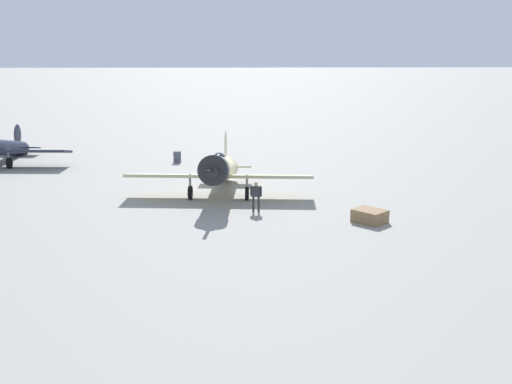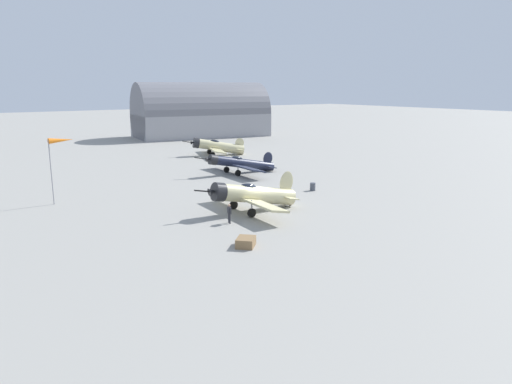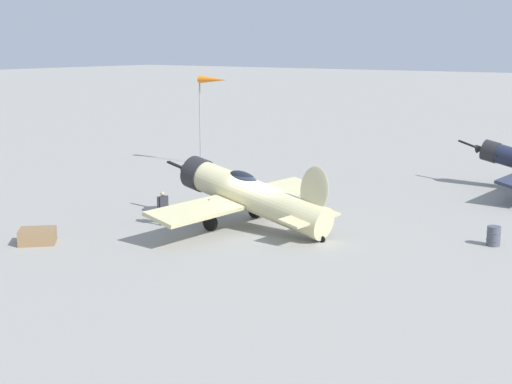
# 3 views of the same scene
# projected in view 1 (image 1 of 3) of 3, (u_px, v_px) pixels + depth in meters

# --- Properties ---
(ground_plane) EXTENTS (400.00, 400.00, 0.00)m
(ground_plane) POSITION_uv_depth(u_px,v_px,m) (221.00, 194.00, 37.39)
(ground_plane) COLOR gray
(airplane_foreground) EXTENTS (11.16, 10.37, 3.54)m
(airplane_foreground) POSITION_uv_depth(u_px,v_px,m) (220.00, 169.00, 36.54)
(airplane_foreground) COLOR beige
(airplane_foreground) RESTS_ON ground_plane
(ground_crew_mechanic) EXTENTS (0.63, 0.33, 1.66)m
(ground_crew_mechanic) POSITION_uv_depth(u_px,v_px,m) (256.00, 194.00, 33.17)
(ground_crew_mechanic) COLOR #2D2D33
(ground_crew_mechanic) RESTS_ON ground_plane
(equipment_crate) EXTENTS (1.97, 1.98, 0.66)m
(equipment_crate) POSITION_uv_depth(u_px,v_px,m) (370.00, 216.00, 31.33)
(equipment_crate) COLOR olive
(equipment_crate) RESTS_ON ground_plane
(fuel_drum) EXTENTS (0.63, 0.63, 0.88)m
(fuel_drum) POSITION_uv_depth(u_px,v_px,m) (177.00, 157.00, 47.11)
(fuel_drum) COLOR #474C56
(fuel_drum) RESTS_ON ground_plane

